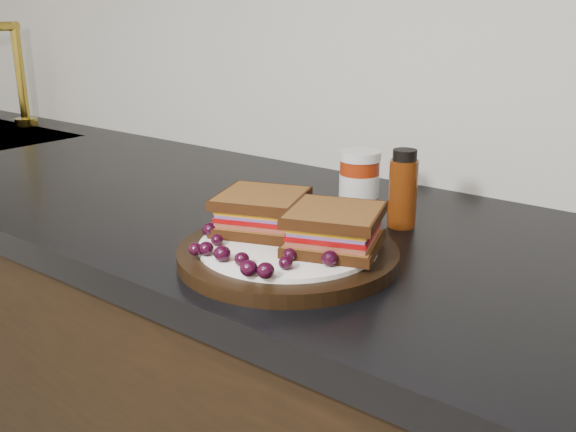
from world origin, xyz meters
name	(u,v)px	position (x,y,z in m)	size (l,w,h in m)	color
countertop	(283,230)	(0.00, 1.70, 0.88)	(3.98, 0.60, 0.04)	black
faucet	(20,73)	(-1.05, 1.90, 1.04)	(0.06, 0.22, 0.28)	olive
plate	(288,254)	(0.11, 1.56, 0.91)	(0.28, 0.28, 0.02)	black
sandwich_left	(262,212)	(0.05, 1.58, 0.95)	(0.11, 0.11, 0.05)	brown
sandwich_right	(334,229)	(0.17, 1.59, 0.95)	(0.11, 0.11, 0.05)	brown
grape_0	(210,230)	(0.02, 1.52, 0.93)	(0.02, 0.02, 0.02)	black
grape_1	(217,240)	(0.05, 1.50, 0.93)	(0.02, 0.02, 0.01)	black
grape_2	(195,249)	(0.05, 1.46, 0.93)	(0.02, 0.02, 0.02)	black
grape_3	(206,249)	(0.06, 1.47, 0.93)	(0.02, 0.02, 0.02)	black
grape_4	(222,254)	(0.09, 1.47, 0.93)	(0.02, 0.02, 0.02)	black
grape_5	(242,259)	(0.12, 1.47, 0.93)	(0.02, 0.02, 0.02)	black
grape_6	(249,268)	(0.14, 1.46, 0.93)	(0.02, 0.02, 0.02)	black
grape_7	(266,271)	(0.16, 1.46, 0.93)	(0.02, 0.02, 0.02)	black
grape_8	(286,263)	(0.16, 1.50, 0.93)	(0.02, 0.02, 0.02)	black
grape_9	(290,254)	(0.15, 1.52, 0.93)	(0.02, 0.02, 0.02)	black
grape_10	(330,258)	(0.20, 1.54, 0.93)	(0.02, 0.02, 0.02)	black
grape_11	(334,253)	(0.19, 1.56, 0.93)	(0.02, 0.02, 0.01)	black
grape_12	(335,252)	(0.19, 1.56, 0.93)	(0.02, 0.02, 0.02)	black
grape_13	(364,243)	(0.20, 1.61, 0.93)	(0.02, 0.02, 0.02)	black
grape_14	(355,238)	(0.18, 1.62, 0.93)	(0.02, 0.02, 0.01)	black
grape_15	(286,224)	(0.08, 1.60, 0.93)	(0.02, 0.02, 0.02)	black
grape_16	(269,221)	(0.06, 1.60, 0.93)	(0.02, 0.02, 0.02)	black
grape_17	(260,222)	(0.05, 1.59, 0.93)	(0.02, 0.02, 0.02)	black
grape_18	(229,224)	(0.02, 1.56, 0.93)	(0.02, 0.02, 0.02)	black
grape_19	(234,226)	(0.03, 1.56, 0.93)	(0.02, 0.02, 0.02)	black
grape_20	(271,226)	(0.07, 1.59, 0.93)	(0.02, 0.02, 0.01)	black
grape_21	(269,226)	(0.07, 1.58, 0.93)	(0.02, 0.02, 0.02)	black
grape_22	(248,226)	(0.04, 1.57, 0.93)	(0.02, 0.02, 0.02)	black
condiment_jar	(359,181)	(0.07, 1.80, 0.95)	(0.07, 0.07, 0.10)	#93250A
oil_bottle	(403,189)	(0.16, 1.77, 0.96)	(0.04, 0.04, 0.11)	#552208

